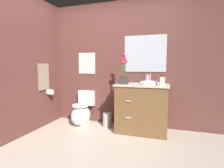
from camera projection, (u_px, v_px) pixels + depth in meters
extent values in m
plane|color=beige|center=(86.00, 157.00, 2.26)|extent=(9.01, 9.01, 0.00)
cube|color=brown|center=(126.00, 64.00, 3.44)|extent=(4.20, 0.05, 2.50)
cube|color=brown|center=(24.00, 64.00, 2.95)|extent=(0.05, 4.01, 2.50)
ellipsoid|color=white|center=(81.00, 115.00, 3.49)|extent=(0.38, 0.48, 0.40)
cube|color=white|center=(82.00, 120.00, 3.55)|extent=(0.22, 0.26, 0.18)
cube|color=white|center=(87.00, 98.00, 3.72)|extent=(0.36, 0.13, 0.32)
cylinder|color=white|center=(80.00, 105.00, 3.45)|extent=(0.34, 0.34, 0.03)
cylinder|color=#B7B7BC|center=(87.00, 91.00, 3.71)|extent=(0.04, 0.04, 0.02)
cube|color=brown|center=(142.00, 109.00, 3.11)|extent=(0.90, 0.52, 0.86)
cube|color=beige|center=(142.00, 85.00, 3.06)|extent=(0.94, 0.56, 0.03)
ellipsoid|color=white|center=(149.00, 83.00, 3.02)|extent=(0.36, 0.26, 0.10)
cylinder|color=#B7B7BC|center=(150.00, 79.00, 3.17)|extent=(0.02, 0.02, 0.18)
cube|color=#B7B7BC|center=(128.00, 101.00, 2.89)|extent=(0.10, 0.02, 0.02)
cube|color=#B7B7BC|center=(128.00, 118.00, 2.92)|extent=(0.10, 0.02, 0.02)
cube|color=#38332D|center=(124.00, 80.00, 3.07)|extent=(0.14, 0.14, 0.14)
cylinder|color=#386B2D|center=(126.00, 69.00, 3.03)|extent=(0.01, 0.01, 0.26)
sphere|color=#E01E51|center=(126.00, 62.00, 3.02)|extent=(0.06, 0.06, 0.06)
cylinder|color=#386B2D|center=(125.00, 68.00, 3.05)|extent=(0.01, 0.01, 0.31)
sphere|color=#E01E51|center=(125.00, 59.00, 3.04)|extent=(0.06, 0.06, 0.06)
cylinder|color=#386B2D|center=(124.00, 66.00, 3.07)|extent=(0.01, 0.01, 0.35)
sphere|color=#E01E51|center=(124.00, 57.00, 3.05)|extent=(0.06, 0.06, 0.06)
cylinder|color=#386B2D|center=(123.00, 65.00, 3.05)|extent=(0.01, 0.01, 0.39)
sphere|color=#E01E51|center=(123.00, 55.00, 3.03)|extent=(0.06, 0.06, 0.06)
cylinder|color=#386B2D|center=(122.00, 68.00, 3.04)|extent=(0.01, 0.01, 0.29)
sphere|color=#E01E51|center=(122.00, 60.00, 3.02)|extent=(0.06, 0.06, 0.06)
cylinder|color=#386B2D|center=(123.00, 69.00, 3.03)|extent=(0.01, 0.01, 0.26)
sphere|color=#EA4C23|center=(123.00, 62.00, 3.01)|extent=(0.06, 0.06, 0.06)
cylinder|color=#386B2D|center=(124.00, 68.00, 3.01)|extent=(0.01, 0.01, 0.31)
sphere|color=#E01E51|center=(124.00, 59.00, 3.00)|extent=(0.06, 0.06, 0.06)
cylinder|color=#B28CBF|center=(147.00, 80.00, 3.13)|extent=(0.06, 0.06, 0.15)
cylinder|color=#B7B7BC|center=(147.00, 75.00, 3.12)|extent=(0.04, 0.04, 0.02)
cylinder|color=beige|center=(163.00, 81.00, 2.96)|extent=(0.06, 0.06, 0.14)
cylinder|color=black|center=(164.00, 76.00, 2.95)|extent=(0.03, 0.03, 0.02)
cylinder|color=white|center=(161.00, 81.00, 2.80)|extent=(0.05, 0.05, 0.15)
cylinder|color=black|center=(161.00, 76.00, 2.79)|extent=(0.03, 0.03, 0.02)
cylinder|color=#B7B7BC|center=(107.00, 120.00, 3.41)|extent=(0.18, 0.18, 0.26)
torus|color=#B7B7BC|center=(107.00, 113.00, 3.40)|extent=(0.18, 0.18, 0.01)
cube|color=silver|center=(87.00, 63.00, 3.67)|extent=(0.38, 0.01, 0.45)
cube|color=#B2BCC6|center=(145.00, 54.00, 3.28)|extent=(0.80, 0.01, 0.70)
cube|color=gray|center=(44.00, 77.00, 3.37)|extent=(0.03, 0.28, 0.52)
cylinder|color=white|center=(50.00, 92.00, 3.48)|extent=(0.11, 0.11, 0.11)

